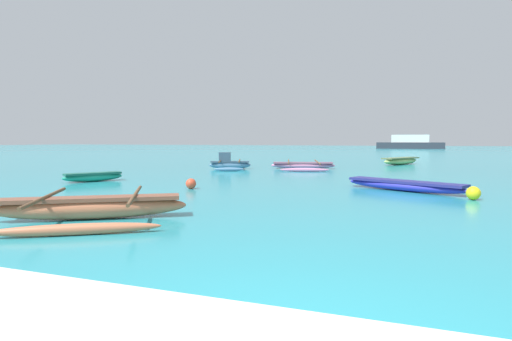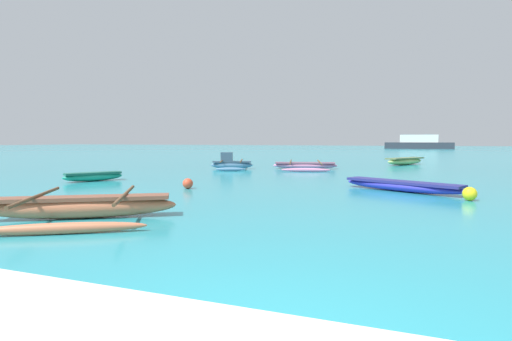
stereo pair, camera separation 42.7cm
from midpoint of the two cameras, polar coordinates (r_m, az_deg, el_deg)
The scene contains 9 objects.
moored_boat_0 at distance 13.40m, azimuth 19.59°, elevation -1.97°, with size 3.85×2.47×0.33m.
moored_boat_1 at distance 22.47m, azimuth 6.18°, elevation 0.74°, with size 3.62×4.92×0.43m.
moored_boat_2 at distance 22.21m, azimuth -4.39°, elevation 0.97°, with size 2.62×3.62×0.93m.
moored_boat_3 at distance 16.81m, azimuth -22.93°, elevation -0.79°, with size 1.67×2.18×0.35m.
moored_boat_4 at distance 8.88m, azimuth -23.71°, elevation -4.91°, with size 3.99×4.07×0.51m.
moored_boat_5 at distance 27.78m, azimuth 19.54°, elevation 1.33°, with size 2.59×3.50×0.47m.
mooring_buoy_0 at distance 12.11m, azimuth 27.75°, elevation -2.88°, with size 0.37×0.37×0.37m.
mooring_buoy_2 at distance 13.35m, azimuth -10.19°, elevation -1.87°, with size 0.34×0.34×0.34m.
distant_ferry at distance 79.95m, azimuth 20.96°, elevation 3.68°, with size 11.86×2.61×2.61m.
Camera 1 is at (0.61, -2.33, 1.60)m, focal length 28.00 mm.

